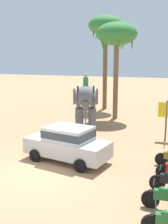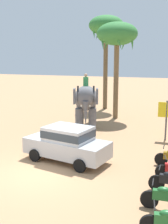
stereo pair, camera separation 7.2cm
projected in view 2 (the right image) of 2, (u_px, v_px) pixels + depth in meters
The scene contains 7 objects.
ground_plane at pixel (39, 173), 12.11m from camera, with size 120.00×120.00×0.00m, color tan.
car_sedan_foreground at pixel (67, 142), 13.40m from camera, with size 4.34×2.43×1.70m.
elephant_with_mahout at pixel (86, 101), 19.17m from camera, with size 2.65×4.01×3.88m.
motorcycle_second_in_row at pixel (168, 197), 9.09m from camera, with size 1.80×0.55×0.94m.
palm_tree_near_hut at pixel (117, 36), 21.87m from camera, with size 3.20×3.20×7.61m.
palm_tree_left_of_road at pixel (106, 28), 25.90m from camera, with size 3.20×3.20×8.71m.
signboard_yellow at pixel (167, 113), 16.69m from camera, with size 1.00×0.10×2.40m.
Camera 2 is at (5.78, -9.99, 4.92)m, focal length 45.12 mm.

